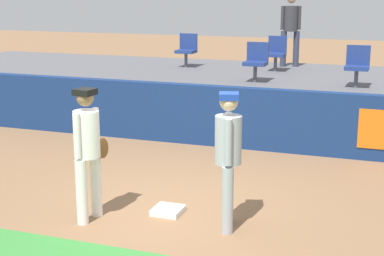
{
  "coord_description": "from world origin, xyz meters",
  "views": [
    {
      "loc": [
        2.91,
        -7.07,
        3.06
      ],
      "look_at": [
        0.01,
        1.04,
        1.0
      ],
      "focal_mm": 54.69,
      "sensor_mm": 36.0,
      "label": 1
    }
  ],
  "objects_px": {
    "first_base": "(168,210)",
    "player_fielder_home": "(88,145)",
    "player_runner_visitor": "(228,151)",
    "seat_back_left": "(187,48)",
    "seat_front_right": "(357,64)",
    "seat_back_center": "(276,52)",
    "spectator_hooded": "(291,25)",
    "seat_front_center": "(256,60)"
  },
  "relations": [
    {
      "from": "spectator_hooded",
      "to": "player_fielder_home",
      "type": "bearing_deg",
      "value": 64.73
    },
    {
      "from": "player_fielder_home",
      "to": "spectator_hooded",
      "type": "bearing_deg",
      "value": 179.54
    },
    {
      "from": "spectator_hooded",
      "to": "seat_back_left",
      "type": "bearing_deg",
      "value": 3.5
    },
    {
      "from": "seat_front_center",
      "to": "spectator_hooded",
      "type": "height_order",
      "value": "spectator_hooded"
    },
    {
      "from": "seat_front_right",
      "to": "seat_front_center",
      "type": "height_order",
      "value": "same"
    },
    {
      "from": "seat_front_right",
      "to": "player_fielder_home",
      "type": "bearing_deg",
      "value": -117.71
    },
    {
      "from": "seat_back_left",
      "to": "player_fielder_home",
      "type": "bearing_deg",
      "value": -79.79
    },
    {
      "from": "seat_front_center",
      "to": "seat_back_left",
      "type": "relative_size",
      "value": 1.0
    },
    {
      "from": "player_fielder_home",
      "to": "seat_back_left",
      "type": "relative_size",
      "value": 2.14
    },
    {
      "from": "player_runner_visitor",
      "to": "seat_back_left",
      "type": "bearing_deg",
      "value": -172.3
    },
    {
      "from": "first_base",
      "to": "seat_front_center",
      "type": "bearing_deg",
      "value": 90.19
    },
    {
      "from": "first_base",
      "to": "player_runner_visitor",
      "type": "xyz_separation_m",
      "value": [
        0.92,
        -0.22,
        1.0
      ]
    },
    {
      "from": "seat_front_right",
      "to": "seat_front_center",
      "type": "distance_m",
      "value": 2.1
    },
    {
      "from": "spectator_hooded",
      "to": "player_runner_visitor",
      "type": "bearing_deg",
      "value": 77.28
    },
    {
      "from": "first_base",
      "to": "seat_back_left",
      "type": "xyz_separation_m",
      "value": [
        -2.26,
        6.94,
        1.53
      ]
    },
    {
      "from": "seat_back_center",
      "to": "player_runner_visitor",
      "type": "bearing_deg",
      "value": -83.07
    },
    {
      "from": "seat_back_left",
      "to": "seat_front_right",
      "type": "bearing_deg",
      "value": -22.53
    },
    {
      "from": "seat_front_right",
      "to": "spectator_hooded",
      "type": "distance_m",
      "value": 3.39
    },
    {
      "from": "first_base",
      "to": "player_fielder_home",
      "type": "relative_size",
      "value": 0.22
    },
    {
      "from": "player_fielder_home",
      "to": "seat_back_left",
      "type": "xyz_separation_m",
      "value": [
        -1.35,
        7.49,
        0.53
      ]
    },
    {
      "from": "player_runner_visitor",
      "to": "seat_back_center",
      "type": "xyz_separation_m",
      "value": [
        -0.87,
        7.16,
        0.53
      ]
    },
    {
      "from": "seat_back_center",
      "to": "seat_back_left",
      "type": "bearing_deg",
      "value": 179.99
    },
    {
      "from": "first_base",
      "to": "spectator_hooded",
      "type": "relative_size",
      "value": 0.22
    },
    {
      "from": "player_fielder_home",
      "to": "seat_back_center",
      "type": "height_order",
      "value": "seat_back_center"
    },
    {
      "from": "player_fielder_home",
      "to": "seat_back_center",
      "type": "xyz_separation_m",
      "value": [
        0.96,
        7.49,
        0.53
      ]
    },
    {
      "from": "seat_front_center",
      "to": "seat_back_left",
      "type": "xyz_separation_m",
      "value": [
        -2.24,
        1.8,
        -0.0
      ]
    },
    {
      "from": "seat_front_right",
      "to": "seat_back_left",
      "type": "relative_size",
      "value": 1.0
    },
    {
      "from": "player_runner_visitor",
      "to": "seat_back_center",
      "type": "height_order",
      "value": "seat_back_center"
    },
    {
      "from": "seat_front_center",
      "to": "seat_back_center",
      "type": "xyz_separation_m",
      "value": [
        0.07,
        1.8,
        -0.0
      ]
    },
    {
      "from": "first_base",
      "to": "seat_back_center",
      "type": "distance_m",
      "value": 7.11
    },
    {
      "from": "seat_front_right",
      "to": "seat_back_center",
      "type": "bearing_deg",
      "value": 138.44
    },
    {
      "from": "player_runner_visitor",
      "to": "seat_front_center",
      "type": "bearing_deg",
      "value": 173.69
    },
    {
      "from": "player_fielder_home",
      "to": "seat_front_right",
      "type": "relative_size",
      "value": 2.14
    },
    {
      "from": "player_fielder_home",
      "to": "seat_front_right",
      "type": "height_order",
      "value": "seat_front_right"
    },
    {
      "from": "seat_front_right",
      "to": "seat_front_center",
      "type": "relative_size",
      "value": 1.0
    },
    {
      "from": "spectator_hooded",
      "to": "first_base",
      "type": "bearing_deg",
      "value": 70.75
    },
    {
      "from": "player_fielder_home",
      "to": "seat_back_left",
      "type": "bearing_deg",
      "value": -162.77
    },
    {
      "from": "spectator_hooded",
      "to": "seat_front_center",
      "type": "bearing_deg",
      "value": 67.67
    },
    {
      "from": "seat_back_center",
      "to": "spectator_hooded",
      "type": "distance_m",
      "value": 1.13
    },
    {
      "from": "player_fielder_home",
      "to": "seat_back_center",
      "type": "relative_size",
      "value": 2.14
    },
    {
      "from": "seat_front_right",
      "to": "seat_front_center",
      "type": "bearing_deg",
      "value": 180.0
    },
    {
      "from": "first_base",
      "to": "seat_back_left",
      "type": "height_order",
      "value": "seat_back_left"
    }
  ]
}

